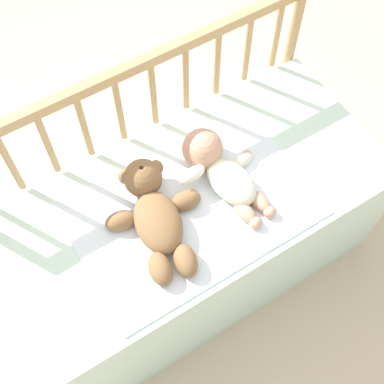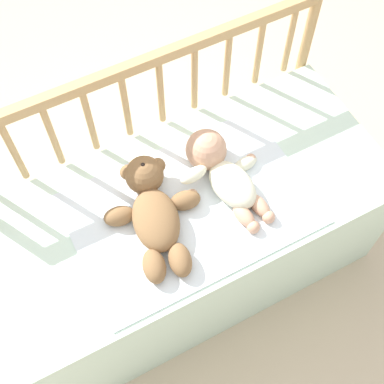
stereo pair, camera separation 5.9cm
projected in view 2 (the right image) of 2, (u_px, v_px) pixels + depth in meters
name	position (u px, v px, depth m)	size (l,w,h in m)	color
ground_plane	(191.00, 264.00, 2.14)	(12.00, 12.00, 0.00)	#C6B293
crib_mattress	(191.00, 235.00, 1.90)	(1.29, 0.59, 0.54)	silver
crib_rail	(145.00, 112.00, 1.74)	(1.29, 0.04, 0.85)	tan
blanket	(191.00, 209.00, 1.65)	(0.73, 0.49, 0.01)	white
teddy_bear	(153.00, 209.00, 1.60)	(0.31, 0.41, 0.12)	olive
baby	(222.00, 171.00, 1.66)	(0.27, 0.37, 0.13)	#EAEACC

